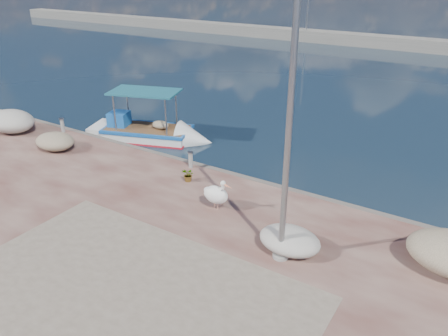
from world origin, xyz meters
TOP-DOWN VIEW (x-y plane):
  - ground at (0.00, 0.00)m, footprint 1400.00×1400.00m
  - quay_patch at (1.00, -3.00)m, footprint 9.00×7.00m
  - breakwater at (-0.00, 40.00)m, footprint 120.00×2.20m
  - boat_left at (-6.57, 7.04)m, footprint 6.15×3.71m
  - pelican at (0.57, 2.45)m, footprint 1.16×0.65m
  - lamp_post at (3.51, 1.20)m, footprint 0.44×0.96m
  - bollard_near at (-2.07, 4.60)m, footprint 0.22×0.22m
  - bollard_far at (-9.68, 4.60)m, footprint 0.23×0.23m
  - potted_plant at (-1.40, 3.56)m, footprint 0.55×0.50m
  - net_pile_a at (-11.80, 3.35)m, footprint 2.52×1.83m
  - net_pile_b at (-8.18, 2.99)m, footprint 1.83×1.42m
  - net_pile_d at (3.57, 1.60)m, footprint 1.77×1.32m

SIDE VIEW (x-z plane):
  - ground at x=0.00m, z-range 0.00..0.00m
  - boat_left at x=-6.57m, z-range -1.19..1.63m
  - quay_patch at x=1.00m, z-range 0.50..0.51m
  - breakwater at x=0.00m, z-range -3.15..4.35m
  - potted_plant at x=-1.40m, z-range 0.50..1.03m
  - net_pile_d at x=3.57m, z-range 0.50..1.16m
  - net_pile_b at x=-8.18m, z-range 0.50..1.21m
  - bollard_near at x=-2.07m, z-range 0.53..1.20m
  - bollard_far at x=-9.68m, z-range 0.53..1.22m
  - net_pile_a at x=-11.80m, z-range 0.50..1.53m
  - pelican at x=0.57m, z-range 0.47..1.58m
  - lamp_post at x=3.51m, z-range 0.30..7.30m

